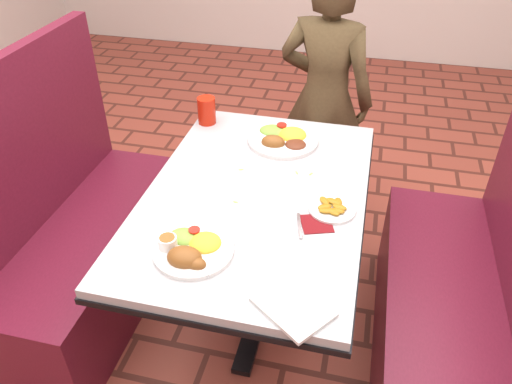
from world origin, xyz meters
TOP-DOWN VIEW (x-y plane):
  - dining_table at (0.00, 0.00)m, footprint 0.81×1.21m
  - booth_bench_left at (-0.80, 0.00)m, footprint 0.47×1.20m
  - booth_bench_right at (0.80, 0.00)m, footprint 0.47×1.20m
  - diner_person at (0.14, 0.96)m, footprint 0.57×0.44m
  - near_dinner_plate at (-0.12, -0.37)m, footprint 0.26×0.26m
  - far_dinner_plate at (0.03, 0.39)m, footprint 0.30×0.30m
  - plantain_plate at (0.29, -0.04)m, footprint 0.17×0.17m
  - maroon_napkin at (0.24, -0.13)m, footprint 0.13×0.13m
  - spoon_utensil at (0.19, -0.16)m, footprint 0.04×0.13m
  - red_tumbler at (-0.35, 0.48)m, footprint 0.08×0.08m
  - paper_napkin at (0.23, -0.52)m, footprint 0.25×0.24m
  - knife_utensil at (-0.02, -0.38)m, footprint 0.05×0.17m
  - fork_utensil at (-0.06, -0.39)m, footprint 0.06×0.12m
  - lettuce_shreds at (0.04, 0.06)m, footprint 0.28×0.32m

SIDE VIEW (x-z plane):
  - booth_bench_left at x=-0.80m, z-range -0.26..0.92m
  - booth_bench_right at x=0.80m, z-range -0.26..0.92m
  - dining_table at x=0.00m, z-range 0.28..1.03m
  - diner_person at x=0.14m, z-range 0.00..1.40m
  - lettuce_shreds at x=0.04m, z-range 0.75..0.75m
  - maroon_napkin at x=0.24m, z-range 0.75..0.75m
  - spoon_utensil at x=0.19m, z-range 0.75..0.76m
  - paper_napkin at x=0.23m, z-range 0.75..0.76m
  - fork_utensil at x=-0.06m, z-range 0.76..0.76m
  - knife_utensil at x=-0.02m, z-range 0.76..0.76m
  - plantain_plate at x=0.29m, z-range 0.75..0.77m
  - far_dinner_plate at x=0.03m, z-range 0.74..0.82m
  - near_dinner_plate at x=-0.12m, z-range 0.74..0.82m
  - red_tumbler at x=-0.35m, z-range 0.75..0.87m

